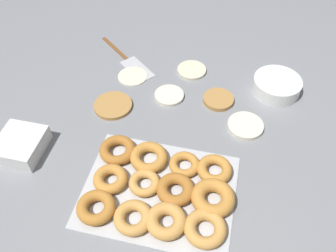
% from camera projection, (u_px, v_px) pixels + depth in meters
% --- Properties ---
extents(ground_plane, '(3.00, 3.00, 0.00)m').
position_uv_depth(ground_plane, '(166.00, 119.00, 1.08)').
color(ground_plane, gray).
extents(pancake_0, '(0.10, 0.10, 0.01)m').
position_uv_depth(pancake_0, '(133.00, 76.00, 1.20)').
color(pancake_0, beige).
rests_on(pancake_0, ground_plane).
extents(pancake_1, '(0.12, 0.12, 0.01)m').
position_uv_depth(pancake_1, '(113.00, 105.00, 1.10)').
color(pancake_1, '#B27F42').
rests_on(pancake_1, ground_plane).
extents(pancake_2, '(0.10, 0.10, 0.01)m').
position_uv_depth(pancake_2, '(218.00, 99.00, 1.12)').
color(pancake_2, '#B27F42').
rests_on(pancake_2, ground_plane).
extents(pancake_3, '(0.09, 0.09, 0.01)m').
position_uv_depth(pancake_3, '(169.00, 96.00, 1.13)').
color(pancake_3, silver).
rests_on(pancake_3, ground_plane).
extents(pancake_4, '(0.10, 0.10, 0.01)m').
position_uv_depth(pancake_4, '(192.00, 70.00, 1.22)').
color(pancake_4, beige).
rests_on(pancake_4, ground_plane).
extents(pancake_5, '(0.11, 0.11, 0.01)m').
position_uv_depth(pancake_5, '(245.00, 126.00, 1.05)').
color(pancake_5, silver).
rests_on(pancake_5, ground_plane).
extents(donut_tray, '(0.38, 0.30, 0.04)m').
position_uv_depth(donut_tray, '(161.00, 189.00, 0.89)').
color(donut_tray, silver).
rests_on(donut_tray, ground_plane).
extents(batter_bowl, '(0.15, 0.15, 0.05)m').
position_uv_depth(batter_bowl, '(277.00, 86.00, 1.14)').
color(batter_bowl, white).
rests_on(batter_bowl, ground_plane).
extents(container_stack, '(0.12, 0.13, 0.05)m').
position_uv_depth(container_stack, '(21.00, 145.00, 0.98)').
color(container_stack, white).
rests_on(container_stack, ground_plane).
extents(spatula, '(0.25, 0.22, 0.01)m').
position_uv_depth(spatula, '(132.00, 64.00, 1.24)').
color(spatula, brown).
rests_on(spatula, ground_plane).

